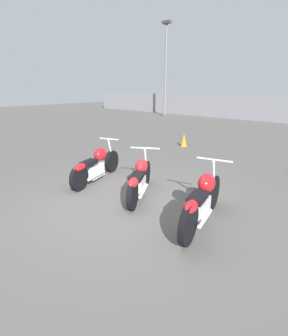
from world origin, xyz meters
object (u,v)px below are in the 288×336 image
at_px(light_pole_left, 166,61).
at_px(motorcycle_slot_2, 202,201).
at_px(traffic_cone_near, 184,140).
at_px(motorcycle_slot_0, 96,165).
at_px(motorcycle_slot_1, 140,179).

height_order(light_pole_left, motorcycle_slot_2, light_pole_left).
bearing_deg(traffic_cone_near, motorcycle_slot_0, -82.03).
bearing_deg(motorcycle_slot_0, motorcycle_slot_2, -22.80).
distance_m(motorcycle_slot_1, motorcycle_slot_2, 1.65).
height_order(light_pole_left, motorcycle_slot_0, light_pole_left).
distance_m(light_pole_left, traffic_cone_near, 12.25).
xyz_separation_m(motorcycle_slot_0, traffic_cone_near, (-0.69, 4.90, -0.16)).
xyz_separation_m(motorcycle_slot_0, motorcycle_slot_2, (3.17, -0.14, 0.03)).
height_order(motorcycle_slot_1, motorcycle_slot_2, motorcycle_slot_2).
distance_m(motorcycle_slot_2, traffic_cone_near, 6.35).
distance_m(motorcycle_slot_0, traffic_cone_near, 4.96).
relative_size(motorcycle_slot_2, traffic_cone_near, 4.06).
bearing_deg(motorcycle_slot_0, traffic_cone_near, 77.76).
relative_size(motorcycle_slot_1, motorcycle_slot_2, 0.84).
distance_m(light_pole_left, motorcycle_slot_1, 17.21).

